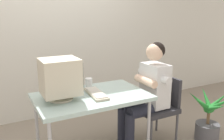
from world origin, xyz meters
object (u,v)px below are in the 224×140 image
object	(u,v)px
office_chair	(159,104)
desk_mug	(89,82)
keyboard	(96,93)
desk	(92,99)
person_seated	(148,90)
crt_monitor	(60,77)
potted_plant	(208,121)

from	to	relation	value
office_chair	desk_mug	size ratio (longest dim) A/B	7.89
keyboard	office_chair	distance (m)	0.90
desk	keyboard	bearing A→B (deg)	-24.68
desk	person_seated	size ratio (longest dim) A/B	0.94
crt_monitor	office_chair	bearing A→B (deg)	-3.00
desk	desk_mug	distance (m)	0.32
crt_monitor	desk_mug	size ratio (longest dim) A/B	4.04
keyboard	person_seated	xyz separation A→B (m)	(0.67, -0.03, -0.06)
keyboard	person_seated	bearing A→B (deg)	-2.43
desk	office_chair	size ratio (longest dim) A/B	1.45
crt_monitor	person_seated	size ratio (longest dim) A/B	0.33
desk	crt_monitor	distance (m)	0.44
desk_mug	keyboard	bearing A→B (deg)	-97.79
keyboard	potted_plant	world-z (taller)	keyboard
desk	desk_mug	xyz separation A→B (m)	(0.09, 0.29, 0.11)
person_seated	desk_mug	distance (m)	0.72
crt_monitor	keyboard	distance (m)	0.44
person_seated	potted_plant	xyz separation A→B (m)	(0.74, -0.31, -0.43)
desk_mug	office_chair	bearing A→B (deg)	-22.52
crt_monitor	person_seated	world-z (taller)	person_seated
desk	crt_monitor	size ratio (longest dim) A/B	2.83
office_chair	desk	bearing A→B (deg)	176.89
crt_monitor	desk_mug	bearing A→B (deg)	33.34
office_chair	person_seated	size ratio (longest dim) A/B	0.65
potted_plant	keyboard	bearing A→B (deg)	166.49
desk_mug	potted_plant	bearing A→B (deg)	-25.33
keyboard	potted_plant	size ratio (longest dim) A/B	0.66
desk	potted_plant	bearing A→B (deg)	-13.87
person_seated	potted_plant	world-z (taller)	person_seated
crt_monitor	potted_plant	world-z (taller)	crt_monitor
crt_monitor	keyboard	world-z (taller)	crt_monitor
office_chair	desk_mug	world-z (taller)	desk_mug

